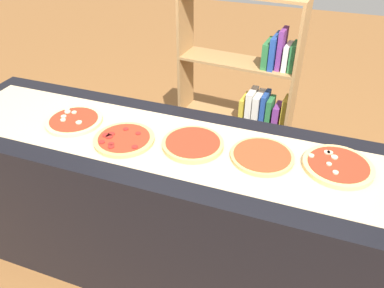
{
  "coord_description": "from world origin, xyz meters",
  "views": [
    {
      "loc": [
        0.5,
        -1.36,
        1.92
      ],
      "look_at": [
        0.0,
        0.0,
        0.91
      ],
      "focal_mm": 35.44,
      "sensor_mm": 36.0,
      "label": 1
    }
  ],
  "objects_px": {
    "pizza_plain_2": "(193,144)",
    "pizza_plain_3": "(262,156)",
    "pizza_mushroom_0": "(74,121)",
    "bookshelf": "(249,99)",
    "pizza_pepperoni_1": "(124,139)",
    "pizza_mushroom_4": "(338,166)"
  },
  "relations": [
    {
      "from": "pizza_plain_3",
      "to": "pizza_mushroom_4",
      "type": "xyz_separation_m",
      "value": [
        0.32,
        0.04,
        0.0
      ]
    },
    {
      "from": "pizza_plain_2",
      "to": "pizza_plain_3",
      "type": "bearing_deg",
      "value": 3.57
    },
    {
      "from": "pizza_plain_2",
      "to": "pizza_plain_3",
      "type": "height_order",
      "value": "pizza_plain_2"
    },
    {
      "from": "pizza_pepperoni_1",
      "to": "pizza_plain_2",
      "type": "xyz_separation_m",
      "value": [
        0.32,
        0.07,
        0.0
      ]
    },
    {
      "from": "pizza_plain_2",
      "to": "bookshelf",
      "type": "xyz_separation_m",
      "value": [
        0.06,
        1.02,
        -0.26
      ]
    },
    {
      "from": "pizza_mushroom_4",
      "to": "bookshelf",
      "type": "height_order",
      "value": "bookshelf"
    },
    {
      "from": "pizza_pepperoni_1",
      "to": "pizza_mushroom_4",
      "type": "relative_size",
      "value": 0.97
    },
    {
      "from": "pizza_mushroom_4",
      "to": "bookshelf",
      "type": "bearing_deg",
      "value": 121.6
    },
    {
      "from": "pizza_plain_3",
      "to": "bookshelf",
      "type": "distance_m",
      "value": 1.06
    },
    {
      "from": "pizza_pepperoni_1",
      "to": "bookshelf",
      "type": "distance_m",
      "value": 1.18
    },
    {
      "from": "pizza_mushroom_0",
      "to": "pizza_plain_3",
      "type": "distance_m",
      "value": 0.97
    },
    {
      "from": "pizza_pepperoni_1",
      "to": "pizza_plain_3",
      "type": "xyz_separation_m",
      "value": [
        0.65,
        0.09,
        -0.0
      ]
    },
    {
      "from": "pizza_plain_3",
      "to": "bookshelf",
      "type": "relative_size",
      "value": 0.21
    },
    {
      "from": "pizza_mushroom_0",
      "to": "pizza_plain_3",
      "type": "height_order",
      "value": "pizza_mushroom_0"
    },
    {
      "from": "bookshelf",
      "to": "pizza_plain_3",
      "type": "bearing_deg",
      "value": -75.08
    },
    {
      "from": "pizza_mushroom_4",
      "to": "pizza_plain_3",
      "type": "bearing_deg",
      "value": -173.09
    },
    {
      "from": "pizza_plain_3",
      "to": "bookshelf",
      "type": "xyz_separation_m",
      "value": [
        -0.27,
        1.0,
        -0.26
      ]
    },
    {
      "from": "pizza_mushroom_0",
      "to": "pizza_pepperoni_1",
      "type": "xyz_separation_m",
      "value": [
        0.32,
        -0.06,
        -0.0
      ]
    },
    {
      "from": "pizza_mushroom_4",
      "to": "pizza_pepperoni_1",
      "type": "bearing_deg",
      "value": -172.26
    },
    {
      "from": "bookshelf",
      "to": "pizza_mushroom_0",
      "type": "bearing_deg",
      "value": -124.48
    },
    {
      "from": "pizza_mushroom_0",
      "to": "pizza_mushroom_4",
      "type": "bearing_deg",
      "value": 3.18
    },
    {
      "from": "pizza_mushroom_4",
      "to": "bookshelf",
      "type": "relative_size",
      "value": 0.22
    }
  ]
}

